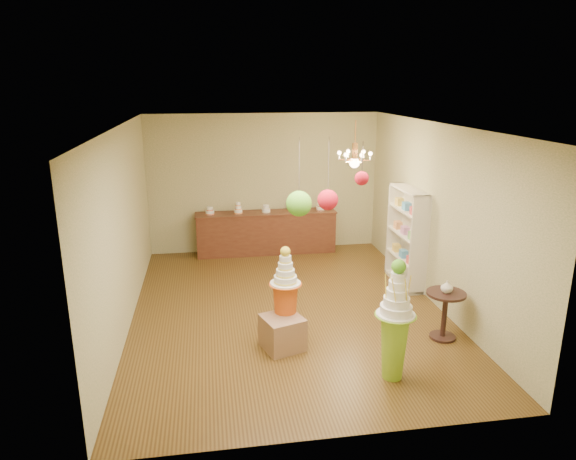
{
  "coord_description": "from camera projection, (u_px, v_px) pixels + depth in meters",
  "views": [
    {
      "loc": [
        -1.22,
        -7.72,
        3.63
      ],
      "look_at": [
        0.01,
        0.0,
        1.37
      ],
      "focal_mm": 32.0,
      "sensor_mm": 36.0,
      "label": 1
    }
  ],
  "objects": [
    {
      "name": "pom_red_left",
      "position": [
        328.0,
        200.0,
        6.34
      ],
      "size": [
        0.26,
        0.26,
        0.91
      ],
      "color": "#453931",
      "rests_on": "ceiling"
    },
    {
      "name": "floor",
      "position": [
        287.0,
        309.0,
        8.52
      ],
      "size": [
        6.5,
        6.5,
        0.0
      ],
      "primitive_type": "plane",
      "color": "#503715",
      "rests_on": "ground"
    },
    {
      "name": "chandelier",
      "position": [
        355.0,
        160.0,
        9.06
      ],
      "size": [
        0.81,
        0.81,
        0.85
      ],
      "rotation": [
        0.0,
        0.0,
        -0.36
      ],
      "color": "#DC914D",
      "rests_on": "ceiling"
    },
    {
      "name": "pom_red_right",
      "position": [
        362.0,
        178.0,
        5.76
      ],
      "size": [
        0.16,
        0.16,
        0.5
      ],
      "color": "#453931",
      "rests_on": "ceiling"
    },
    {
      "name": "wall_right",
      "position": [
        437.0,
        216.0,
        8.48
      ],
      "size": [
        0.04,
        6.5,
        3.0
      ],
      "primitive_type": "cube",
      "color": "tan",
      "rests_on": "ground"
    },
    {
      "name": "wall_left",
      "position": [
        124.0,
        229.0,
        7.72
      ],
      "size": [
        0.04,
        6.5,
        3.0
      ],
      "primitive_type": "cube",
      "color": "tan",
      "rests_on": "ground"
    },
    {
      "name": "wall_front",
      "position": [
        339.0,
        308.0,
        5.02
      ],
      "size": [
        5.0,
        0.04,
        3.0
      ],
      "primitive_type": "cube",
      "color": "tan",
      "rests_on": "ground"
    },
    {
      "name": "pom_green_mid",
      "position": [
        299.0,
        204.0,
        6.32
      ],
      "size": [
        0.32,
        0.32,
        0.98
      ],
      "color": "#453931",
      "rests_on": "ceiling"
    },
    {
      "name": "ceiling",
      "position": [
        287.0,
        125.0,
        7.68
      ],
      "size": [
        6.5,
        6.5,
        0.0
      ],
      "primitive_type": "plane",
      "rotation": [
        3.14,
        0.0,
        0.0
      ],
      "color": "white",
      "rests_on": "ground"
    },
    {
      "name": "pedestal_green",
      "position": [
        395.0,
        330.0,
        6.37
      ],
      "size": [
        0.51,
        0.51,
        1.59
      ],
      "rotation": [
        0.0,
        0.0,
        -0.07
      ],
      "color": "#82B527",
      "rests_on": "floor"
    },
    {
      "name": "shelving_unit",
      "position": [
        407.0,
        237.0,
        9.38
      ],
      "size": [
        0.33,
        1.2,
        1.8
      ],
      "color": "beige",
      "rests_on": "floor"
    },
    {
      "name": "wall_back",
      "position": [
        264.0,
        183.0,
        11.18
      ],
      "size": [
        5.0,
        0.04,
        3.0
      ],
      "primitive_type": "cube",
      "color": "tan",
      "rests_on": "ground"
    },
    {
      "name": "round_table",
      "position": [
        445.0,
        309.0,
        7.43
      ],
      "size": [
        0.7,
        0.7,
        0.72
      ],
      "rotation": [
        0.0,
        0.0,
        0.3
      ],
      "color": "black",
      "rests_on": "floor"
    },
    {
      "name": "vase",
      "position": [
        447.0,
        287.0,
        7.33
      ],
      "size": [
        0.18,
        0.18,
        0.18
      ],
      "primitive_type": "imported",
      "rotation": [
        0.0,
        0.0,
        0.06
      ],
      "color": "beige",
      "rests_on": "round_table"
    },
    {
      "name": "pedestal_orange",
      "position": [
        285.0,
        305.0,
        7.28
      ],
      "size": [
        0.56,
        0.56,
        1.45
      ],
      "rotation": [
        0.0,
        0.0,
        0.39
      ],
      "color": "#CD5417",
      "rests_on": "floor"
    },
    {
      "name": "burlap_riser",
      "position": [
        282.0,
        333.0,
        7.21
      ],
      "size": [
        0.66,
        0.66,
        0.47
      ],
      "primitive_type": "cube",
      "rotation": [
        0.0,
        0.0,
        0.32
      ],
      "color": "#966E51",
      "rests_on": "floor"
    },
    {
      "name": "sideboard",
      "position": [
        266.0,
        232.0,
        11.2
      ],
      "size": [
        3.04,
        0.54,
        1.16
      ],
      "color": "#512819",
      "rests_on": "floor"
    }
  ]
}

